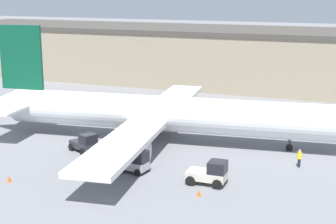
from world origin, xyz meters
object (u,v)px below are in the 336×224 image
pushback_tug (210,173)px  baggage_tug (85,143)px  belt_loader_truck (135,162)px  safety_cone_far (9,179)px  ground_crew_worker (299,158)px  safety_cone_near (199,193)px  airplane (158,114)px

pushback_tug → baggage_tug: bearing=164.0°
baggage_tug → belt_loader_truck: 7.95m
baggage_tug → safety_cone_far: 9.79m
ground_crew_worker → safety_cone_near: size_ratio=3.07×
belt_loader_truck → safety_cone_near: bearing=-16.3°
safety_cone_near → belt_loader_truck: bearing=156.3°
baggage_tug → safety_cone_near: 15.66m
belt_loader_truck → pushback_tug: bearing=4.8°
pushback_tug → safety_cone_near: 2.86m
safety_cone_near → airplane: bearing=124.6°
belt_loader_truck → pushback_tug: pushback_tug is taller
baggage_tug → safety_cone_near: (14.18, -6.64, -0.64)m
baggage_tug → belt_loader_truck: size_ratio=1.13×
ground_crew_worker → baggage_tug: (-20.66, -3.18, 0.01)m
ground_crew_worker → pushback_tug: bearing=-159.2°
pushback_tug → airplane: bearing=130.8°
safety_cone_near → baggage_tug: bearing=154.9°
airplane → pushback_tug: 13.39m
pushback_tug → safety_cone_far: pushback_tug is taller
safety_cone_near → safety_cone_far: (-16.00, -2.96, 0.00)m
belt_loader_truck → safety_cone_far: (-8.95, -6.05, -0.69)m
ground_crew_worker → belt_loader_truck: bearing=179.5°
safety_cone_near → safety_cone_far: bearing=-169.5°
airplane → belt_loader_truck: bearing=-87.3°
belt_loader_truck → safety_cone_far: 10.82m
baggage_tug → belt_loader_truck: (7.12, -3.54, 0.05)m
belt_loader_truck → baggage_tug: bearing=160.9°
airplane → pushback_tug: airplane is taller
belt_loader_truck → safety_cone_far: size_ratio=5.43×
belt_loader_truck → safety_cone_far: bearing=-138.5°
ground_crew_worker → safety_cone_far: bearing=-177.3°
safety_cone_near → safety_cone_far: same height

